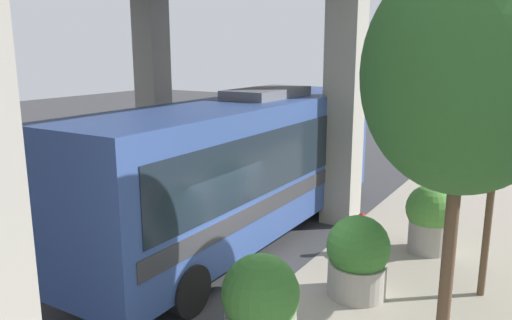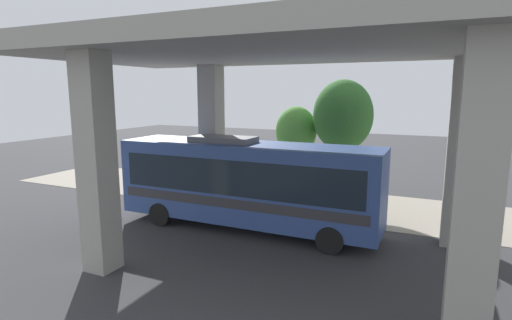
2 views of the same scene
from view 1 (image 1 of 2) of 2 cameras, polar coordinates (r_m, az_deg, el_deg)
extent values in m
plane|color=#38383A|center=(10.24, 0.87, -15.73)|extent=(80.00, 80.00, 0.00)
cube|color=#9E998E|center=(14.01, 10.03, 6.56)|extent=(0.90, 0.90, 6.88)
cube|color=#9E998E|center=(17.78, -11.65, 7.71)|extent=(0.90, 0.90, 6.88)
cube|color=#334C8C|center=(12.67, -1.21, -0.35)|extent=(2.54, 10.93, 3.16)
cube|color=#19232D|center=(12.59, -1.22, 1.33)|extent=(2.58, 10.06, 1.39)
cube|color=#333338|center=(12.83, -1.20, -3.10)|extent=(2.58, 10.39, 0.38)
cube|color=slate|center=(13.34, 1.30, 7.68)|extent=(1.27, 2.73, 0.24)
cylinder|color=black|center=(9.59, -7.66, -14.55)|extent=(0.28, 1.00, 1.00)
cylinder|color=black|center=(11.12, -17.46, -11.10)|extent=(0.28, 1.00, 1.00)
cylinder|color=black|center=(15.61, 9.59, -3.84)|extent=(0.28, 1.00, 1.00)
cylinder|color=black|center=(16.59, 1.93, -2.69)|extent=(0.28, 1.00, 1.00)
cylinder|color=#B21919|center=(12.46, 11.92, -8.55)|extent=(0.21, 0.21, 0.85)
sphere|color=#B21919|center=(12.30, 12.02, -6.41)|extent=(0.20, 0.20, 0.20)
cylinder|color=#B21919|center=(12.37, 12.63, -8.11)|extent=(0.13, 0.10, 0.10)
cylinder|color=#B21919|center=(12.46, 11.26, -7.88)|extent=(0.13, 0.10, 0.10)
cylinder|color=#9E998E|center=(10.46, 11.43, -13.21)|extent=(1.16, 1.16, 0.70)
sphere|color=#38722D|center=(10.18, 11.60, -9.69)|extent=(1.25, 1.25, 1.25)
sphere|color=#993F8C|center=(10.40, 11.01, -10.27)|extent=(0.41, 0.41, 0.41)
sphere|color=#38722D|center=(8.27, 0.52, -14.96)|extent=(1.27, 1.27, 1.27)
sphere|color=orange|center=(8.51, 0.05, -15.52)|extent=(0.41, 0.41, 0.41)
cylinder|color=#9E998E|center=(13.00, 19.11, -8.27)|extent=(0.97, 0.97, 0.78)
sphere|color=#4C8C38|center=(12.78, 19.34, -5.28)|extent=(1.18, 1.18, 1.18)
sphere|color=#993F8C|center=(12.95, 18.85, -5.89)|extent=(0.34, 0.34, 0.34)
cylinder|color=brown|center=(10.82, 24.95, -6.81)|extent=(0.14, 0.14, 2.97)
ellipsoid|color=#4C8C38|center=(10.36, 26.03, 4.46)|extent=(2.18, 2.18, 2.61)
cylinder|color=brown|center=(8.38, 21.19, -9.58)|extent=(0.21, 0.21, 3.63)
ellipsoid|color=#2D6028|center=(7.82, 22.75, 9.15)|extent=(2.96, 2.96, 3.55)
camera|label=2|loc=(21.42, -50.53, 10.26)|focal=28.00mm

